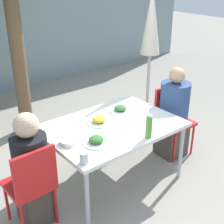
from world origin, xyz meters
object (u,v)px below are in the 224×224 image
(closed_umbrella, at_px, (151,32))
(person_left, at_px, (32,173))
(chair_right, at_px, (171,115))
(salad_bowl, at_px, (68,141))
(person_right, at_px, (173,116))
(chair_left, at_px, (32,182))
(bottle, at_px, (149,127))
(drinking_cup, at_px, (84,158))

(closed_umbrella, bearing_deg, person_left, -161.56)
(person_left, relative_size, chair_right, 1.31)
(person_left, distance_m, salad_bowl, 0.44)
(closed_umbrella, relative_size, salad_bowl, 11.40)
(person_right, bearing_deg, salad_bowl, 2.51)
(chair_left, height_order, bottle, bottle)
(chair_left, bearing_deg, person_right, 0.35)
(chair_right, bearing_deg, salad_bowl, 5.31)
(chair_right, distance_m, bottle, 1.07)
(person_left, xyz_separation_m, drinking_cup, (0.32, -0.38, 0.23))
(chair_right, bearing_deg, drinking_cup, 17.59)
(bottle, relative_size, drinking_cup, 2.39)
(chair_left, bearing_deg, drinking_cup, -40.61)
(closed_umbrella, height_order, salad_bowl, closed_umbrella)
(chair_left, bearing_deg, chair_right, 2.49)
(person_left, xyz_separation_m, salad_bowl, (0.39, -0.02, 0.20))
(chair_left, xyz_separation_m, chair_right, (2.03, 0.14, 0.00))
(person_left, relative_size, person_right, 0.97)
(chair_left, bearing_deg, closed_umbrella, 18.46)
(chair_right, height_order, bottle, bottle)
(bottle, distance_m, drinking_cup, 0.75)
(chair_left, distance_m, bottle, 1.21)
(chair_left, xyz_separation_m, person_right, (1.97, 0.06, 0.03))
(chair_right, height_order, closed_umbrella, closed_umbrella)
(bottle, bearing_deg, chair_left, 163.29)
(closed_umbrella, bearing_deg, salad_bowl, -157.51)
(chair_right, bearing_deg, chair_left, 6.53)
(person_left, distance_m, chair_right, 1.98)
(chair_right, distance_m, closed_umbrella, 1.17)
(chair_left, xyz_separation_m, salad_bowl, (0.44, 0.06, 0.23))
(person_left, distance_m, drinking_cup, 0.55)
(person_right, distance_m, closed_umbrella, 1.21)
(closed_umbrella, distance_m, drinking_cup, 2.30)
(chair_right, bearing_deg, closed_umbrella, -106.99)
(drinking_cup, xyz_separation_m, salad_bowl, (0.07, 0.37, -0.03))
(closed_umbrella, distance_m, salad_bowl, 2.10)
(person_left, bearing_deg, person_right, -2.02)
(closed_umbrella, height_order, drinking_cup, closed_umbrella)
(chair_right, xyz_separation_m, salad_bowl, (-1.59, -0.08, 0.23))
(person_left, height_order, salad_bowl, person_left)
(person_right, height_order, closed_umbrella, closed_umbrella)
(closed_umbrella, relative_size, drinking_cup, 19.79)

